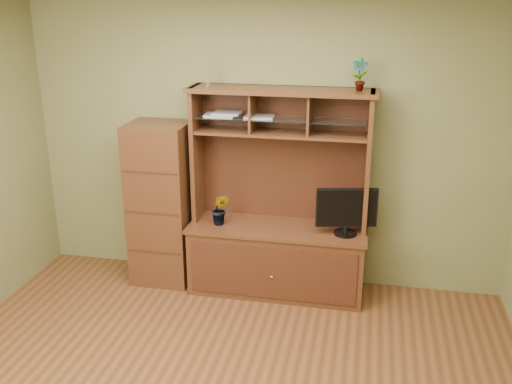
# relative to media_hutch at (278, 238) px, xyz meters

# --- Properties ---
(room) EXTENTS (4.54, 4.04, 2.74)m
(room) POSITION_rel_media_hutch_xyz_m (-0.18, -1.73, 0.83)
(room) COLOR #573218
(room) RESTS_ON ground
(media_hutch) EXTENTS (1.66, 0.61, 1.90)m
(media_hutch) POSITION_rel_media_hutch_xyz_m (0.00, 0.00, 0.00)
(media_hutch) COLOR #4C2415
(media_hutch) RESTS_ON room
(monitor) EXTENTS (0.53, 0.21, 0.42)m
(monitor) POSITION_rel_media_hutch_xyz_m (0.62, -0.08, 0.35)
(monitor) COLOR black
(monitor) RESTS_ON media_hutch
(orchid_plant) EXTENTS (0.17, 0.13, 0.30)m
(orchid_plant) POSITION_rel_media_hutch_xyz_m (-0.53, -0.08, 0.28)
(orchid_plant) COLOR #36571E
(orchid_plant) RESTS_ON media_hutch
(top_plant) EXTENTS (0.16, 0.12, 0.27)m
(top_plant) POSITION_rel_media_hutch_xyz_m (0.66, 0.08, 1.51)
(top_plant) COLOR #356824
(top_plant) RESTS_ON media_hutch
(reed_diffuser) EXTENTS (0.05, 0.05, 0.27)m
(reed_diffuser) POSITION_rel_media_hutch_xyz_m (-0.66, 0.08, 1.48)
(reed_diffuser) COLOR silver
(reed_diffuser) RESTS_ON media_hutch
(magazines) EXTENTS (0.64, 0.22, 0.04)m
(magazines) POSITION_rel_media_hutch_xyz_m (-0.42, 0.08, 1.13)
(magazines) COLOR #AEAFB3
(magazines) RESTS_ON media_hutch
(side_cabinet) EXTENTS (0.56, 0.51, 1.56)m
(side_cabinet) POSITION_rel_media_hutch_xyz_m (-1.13, 0.00, 0.26)
(side_cabinet) COLOR #4C2415
(side_cabinet) RESTS_ON room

